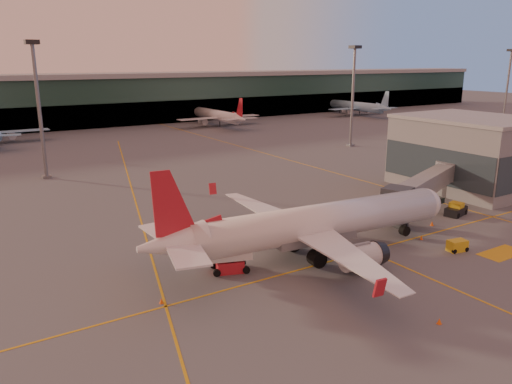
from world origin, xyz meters
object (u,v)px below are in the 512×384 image
main_airplane (312,225)px  gpu_cart (457,246)px  catering_truck (228,252)px  pushback_tug (456,210)px

main_airplane → gpu_cart: bearing=-21.3°
catering_truck → pushback_tug: (38.18, -0.38, -1.48)m
main_airplane → catering_truck: main_airplane is taller
main_airplane → gpu_cart: (15.83, -7.99, -3.22)m
catering_truck → gpu_cart: bearing=-1.3°
catering_truck → main_airplane: bearing=10.3°
gpu_cart → pushback_tug: (12.18, 9.13, 0.12)m
gpu_cart → catering_truck: bearing=171.2°
catering_truck → pushback_tug: catering_truck is taller
catering_truck → gpu_cart: catering_truck is taller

